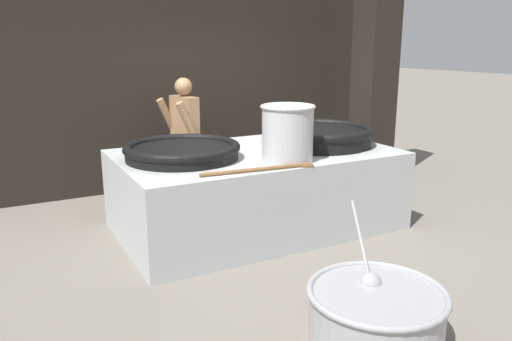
% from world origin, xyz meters
% --- Properties ---
extents(ground_plane, '(60.00, 60.00, 0.00)m').
position_xyz_m(ground_plane, '(0.00, 0.00, 0.00)').
color(ground_plane, slate).
extents(back_wall, '(6.13, 0.24, 3.93)m').
position_xyz_m(back_wall, '(0.00, 2.25, 1.96)').
color(back_wall, black).
rests_on(back_wall, ground_plane).
extents(support_pillar, '(0.50, 0.50, 3.93)m').
position_xyz_m(support_pillar, '(2.53, 0.96, 1.96)').
color(support_pillar, black).
rests_on(support_pillar, ground_plane).
extents(hearth_platform, '(3.09, 1.84, 0.90)m').
position_xyz_m(hearth_platform, '(0.00, 0.00, 0.45)').
color(hearth_platform, '#B2B7B7').
rests_on(hearth_platform, ground_plane).
extents(giant_wok_near, '(1.24, 1.24, 0.17)m').
position_xyz_m(giant_wok_near, '(-0.87, 0.04, 0.99)').
color(giant_wok_near, black).
rests_on(giant_wok_near, hearth_platform).
extents(giant_wok_far, '(1.32, 1.32, 0.23)m').
position_xyz_m(giant_wok_far, '(0.84, -0.01, 1.02)').
color(giant_wok_far, black).
rests_on(giant_wok_far, hearth_platform).
extents(stock_pot, '(0.57, 0.57, 0.59)m').
position_xyz_m(stock_pot, '(0.06, -0.58, 1.20)').
color(stock_pot, '#B7B7BC').
rests_on(stock_pot, hearth_platform).
extents(stirring_paddle, '(1.16, 0.18, 0.04)m').
position_xyz_m(stirring_paddle, '(-0.35, -0.82, 0.92)').
color(stirring_paddle, brown).
rests_on(stirring_paddle, hearth_platform).
extents(cook, '(0.45, 0.65, 1.66)m').
position_xyz_m(cook, '(-0.36, 1.35, 0.90)').
color(cook, '#9E7551').
rests_on(cook, ground_plane).
extents(prep_bowl_vegetables, '(1.00, 1.24, 0.81)m').
position_xyz_m(prep_bowl_vegetables, '(-0.34, -2.47, 0.22)').
color(prep_bowl_vegetables, '#9E9EA3').
rests_on(prep_bowl_vegetables, ground_plane).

